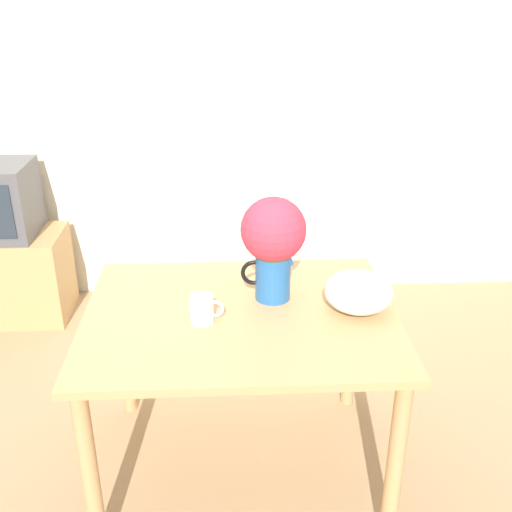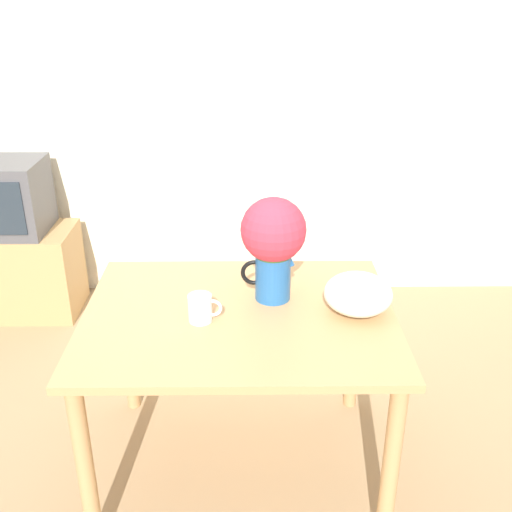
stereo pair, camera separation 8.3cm
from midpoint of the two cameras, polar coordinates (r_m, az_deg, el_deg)
ground_plane at (r=2.63m, az=-6.35°, el=-20.43°), size 12.00×12.00×0.00m
wall_back at (r=3.61m, az=-5.92°, el=15.69°), size 8.00×0.05×2.60m
table at (r=2.29m, az=-2.53°, el=-7.72°), size 1.16×0.90×0.74m
flower_vase at (r=2.23m, az=0.59°, el=1.58°), size 0.25×0.25×0.41m
coffee_mug at (r=2.17m, az=-6.18°, el=-5.07°), size 0.12×0.09×0.10m
white_bowl at (r=2.25m, az=8.70°, el=-3.41°), size 0.25×0.25×0.14m
tv_stand at (r=3.87m, az=-23.13°, el=-1.73°), size 0.69×0.41×0.53m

